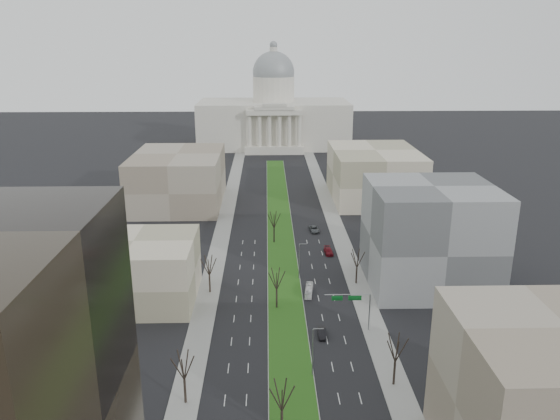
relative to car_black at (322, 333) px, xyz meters
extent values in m
plane|color=black|center=(-6.63, 51.96, -0.72)|extent=(600.00, 600.00, 0.00)
cube|color=#999993|center=(-6.63, 50.96, -0.64)|extent=(8.00, 222.00, 0.15)
cube|color=#1D5015|center=(-6.63, 50.96, -0.55)|extent=(7.70, 221.70, 0.06)
cube|color=gray|center=(-24.13, 26.96, -0.64)|extent=(5.00, 330.00, 0.15)
cube|color=gray|center=(10.87, 26.96, -0.64)|extent=(5.00, 330.00, 0.15)
cube|color=beige|center=(-6.63, 201.96, 11.28)|extent=(80.00, 40.00, 24.00)
cube|color=beige|center=(-6.63, 178.96, 1.28)|extent=(30.00, 6.00, 4.00)
cube|color=beige|center=(-6.63, 178.96, 20.28)|extent=(28.00, 5.00, 2.50)
cube|color=beige|center=(-6.63, 178.96, 22.28)|extent=(20.00, 5.00, 1.80)
cube|color=beige|center=(-6.63, 178.96, 23.88)|extent=(12.00, 5.00, 1.60)
cylinder|color=beige|center=(-6.63, 201.96, 29.28)|extent=(22.00, 22.00, 14.00)
sphere|color=gray|center=(-6.63, 201.96, 38.28)|extent=(22.00, 22.00, 22.00)
cylinder|color=beige|center=(-6.63, 201.96, 49.28)|extent=(4.00, 4.00, 4.00)
sphere|color=gray|center=(-6.63, 201.96, 52.28)|extent=(4.00, 4.00, 4.00)
cylinder|color=beige|center=(-19.13, 178.96, 11.28)|extent=(2.00, 2.00, 16.00)
cylinder|color=beige|center=(-14.13, 178.96, 11.28)|extent=(2.00, 2.00, 16.00)
cylinder|color=beige|center=(-9.13, 178.96, 11.28)|extent=(2.00, 2.00, 16.00)
cylinder|color=beige|center=(-4.13, 178.96, 11.28)|extent=(2.00, 2.00, 16.00)
cylinder|color=beige|center=(0.87, 178.96, 11.28)|extent=(2.00, 2.00, 16.00)
cylinder|color=beige|center=(5.87, 178.96, 11.28)|extent=(2.00, 2.00, 16.00)
cube|color=tan|center=(-39.63, 16.96, 6.28)|extent=(26.00, 22.00, 14.00)
cube|color=gray|center=(26.37, -36.04, 10.28)|extent=(26.00, 24.00, 22.00)
cube|color=#5C5E61|center=(27.37, 23.96, 11.28)|extent=(28.00, 26.00, 24.00)
cube|color=gray|center=(-41.63, 91.96, 8.28)|extent=(30.00, 40.00, 18.00)
cube|color=tan|center=(28.37, 96.96, 8.28)|extent=(30.00, 40.00, 18.00)
cylinder|color=black|center=(-23.83, -20.04, 1.44)|extent=(0.40, 0.40, 4.32)
cylinder|color=black|center=(-23.83, 19.96, 1.40)|extent=(0.40, 0.40, 4.22)
cylinder|color=black|center=(10.57, -16.04, 1.49)|extent=(0.40, 0.40, 4.42)
cylinder|color=black|center=(10.57, 23.96, 1.30)|extent=(0.40, 0.40, 4.03)
cylinder|color=black|center=(-8.63, 11.96, 1.44)|extent=(0.40, 0.40, 4.32)
cylinder|color=black|center=(-8.63, 51.96, 1.44)|extent=(0.40, 0.40, 4.32)
cylinder|color=gray|center=(-2.93, -13.04, 3.78)|extent=(0.20, 0.20, 9.00)
cylinder|color=gray|center=(-2.03, -13.04, 8.38)|extent=(1.80, 0.12, 0.12)
cylinder|color=gray|center=(-2.93, 26.96, 3.78)|extent=(0.20, 0.20, 9.00)
cylinder|color=gray|center=(-2.03, 26.96, 8.38)|extent=(1.80, 0.12, 0.12)
cylinder|color=gray|center=(9.57, 1.96, 3.28)|extent=(0.24, 0.24, 8.00)
cylinder|color=gray|center=(5.07, 1.96, 7.28)|extent=(9.00, 0.18, 0.18)
cube|color=#0C591E|center=(6.57, 2.04, 6.48)|extent=(2.60, 0.08, 1.00)
cube|color=#0C591E|center=(3.07, 2.04, 6.48)|extent=(2.20, 0.08, 1.00)
imported|color=black|center=(0.00, 0.00, 0.00)|extent=(1.55, 4.36, 1.43)
imported|color=maroon|center=(6.05, 43.07, 0.04)|extent=(2.42, 5.32, 1.51)
imported|color=#4F5357|center=(3.69, 61.06, 0.05)|extent=(3.28, 5.81, 1.53)
imported|color=white|center=(-1.13, 18.56, 0.22)|extent=(2.46, 6.84, 1.86)
camera|label=1|loc=(-10.55, -94.54, 54.97)|focal=35.00mm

